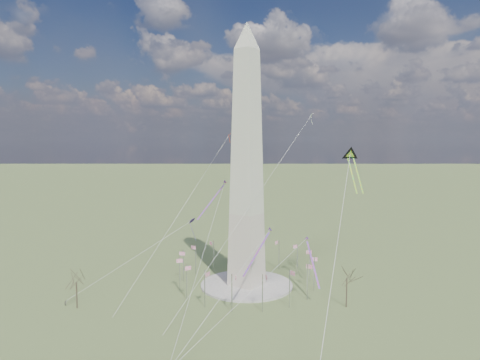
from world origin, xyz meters
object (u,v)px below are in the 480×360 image
Objects in this scene: washington_monument at (247,164)px; kite_delta_black at (351,157)px; tree_near at (347,276)px; person_west at (66,303)px.

kite_delta_black is (35.11, 15.97, 2.86)m from washington_monument.
tree_near reaches higher than person_west.
washington_monument reaches higher than tree_near.
washington_monument is 6.47× the size of tree_near.
person_west is 113.48m from kite_delta_black.
kite_delta_black is (75.92, 67.96, 49.96)m from person_west.
washington_monument is 54.46m from tree_near.
tree_near is 9.00× the size of person_west.
tree_near is at bearing -141.13° from person_west.
person_west is (-40.81, -51.98, -47.09)m from washington_monument.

